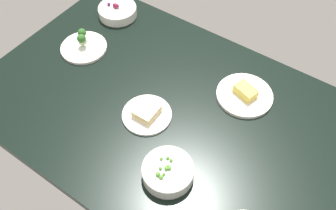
{
  "coord_description": "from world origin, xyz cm",
  "views": [
    {
      "loc": [
        -46.26,
        67.15,
        113.31
      ],
      "look_at": [
        0.0,
        0.0,
        6.0
      ],
      "focal_mm": 38.38,
      "sensor_mm": 36.0,
      "label": 1
    }
  ],
  "objects": [
    {
      "name": "plate_sandwich",
      "position": [
        4.53,
        7.31,
        5.26
      ],
      "size": [
        18.6,
        18.6,
        4.25
      ],
      "color": "white",
      "rests_on": "dining_table"
    },
    {
      "name": "dining_table",
      "position": [
        0.0,
        0.0,
        2.0
      ],
      "size": [
        147.17,
        93.22,
        4.0
      ],
      "primitive_type": "cube",
      "color": "black",
      "rests_on": "ground"
    },
    {
      "name": "bowl_peas",
      "position": [
        -15.8,
        23.02,
        6.75
      ],
      "size": [
        17.28,
        17.28,
        6.28
      ],
      "color": "white",
      "rests_on": "dining_table"
    },
    {
      "name": "bowl_berries",
      "position": [
        50.72,
        -31.93,
        6.47
      ],
      "size": [
        17.96,
        17.96,
        6.26
      ],
      "color": "white",
      "rests_on": "dining_table"
    },
    {
      "name": "plate_cheese",
      "position": [
        -21.21,
        -21.57,
        5.25
      ],
      "size": [
        21.9,
        21.9,
        5.03
      ],
      "color": "white",
      "rests_on": "dining_table"
    },
    {
      "name": "plate_broccoli",
      "position": [
        48.63,
        -6.16,
        5.39
      ],
      "size": [
        19.94,
        19.94,
        7.37
      ],
      "color": "white",
      "rests_on": "dining_table"
    }
  ]
}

